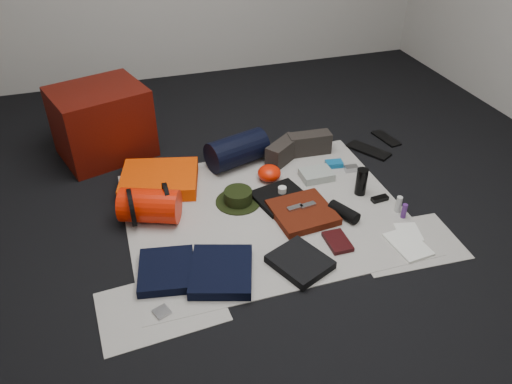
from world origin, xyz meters
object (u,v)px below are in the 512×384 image
object	(u,v)px
sleeping_pad	(160,179)
navy_duffel	(237,150)
red_cabinet	(102,122)
water_bottle	(361,182)
paperback_book	(338,242)
stuff_sack	(150,206)
compact_camera	(351,168)

from	to	relation	value
sleeping_pad	navy_duffel	size ratio (longest dim) A/B	1.18
sleeping_pad	navy_duffel	world-z (taller)	navy_duffel
red_cabinet	sleeping_pad	size ratio (longest dim) A/B	1.23
navy_duffel	water_bottle	xyz separation A→B (m)	(0.63, -0.57, -0.02)
navy_duffel	paperback_book	xyz separation A→B (m)	(0.30, -0.96, -0.09)
navy_duffel	water_bottle	distance (m)	0.85
sleeping_pad	red_cabinet	bearing A→B (deg)	119.33
sleeping_pad	stuff_sack	xyz separation A→B (m)	(-0.10, -0.34, 0.06)
stuff_sack	navy_duffel	world-z (taller)	navy_duffel
red_cabinet	compact_camera	bearing A→B (deg)	-42.98
stuff_sack	water_bottle	distance (m)	1.28
water_bottle	paperback_book	world-z (taller)	water_bottle
sleeping_pad	navy_duffel	bearing A→B (deg)	10.48
stuff_sack	compact_camera	distance (m)	1.34
sleeping_pad	stuff_sack	size ratio (longest dim) A/B	1.41
red_cabinet	paperback_book	distance (m)	1.79
red_cabinet	compact_camera	world-z (taller)	red_cabinet
paperback_book	compact_camera	bearing A→B (deg)	58.53
navy_duffel	compact_camera	distance (m)	0.77
compact_camera	paperback_book	bearing A→B (deg)	-116.83
water_bottle	red_cabinet	bearing A→B (deg)	146.03
sleeping_pad	water_bottle	xyz separation A→B (m)	(1.17, -0.47, 0.04)
paperback_book	red_cabinet	bearing A→B (deg)	129.83
sleeping_pad	water_bottle	distance (m)	1.26
stuff_sack	compact_camera	bearing A→B (deg)	5.32
stuff_sack	navy_duffel	size ratio (longest dim) A/B	0.83
paperback_book	water_bottle	bearing A→B (deg)	49.76
compact_camera	navy_duffel	bearing A→B (deg)	160.86
navy_duffel	compact_camera	xyz separation A→B (m)	(0.70, -0.31, -0.09)
stuff_sack	red_cabinet	bearing A→B (deg)	102.57
sleeping_pad	navy_duffel	xyz separation A→B (m)	(0.54, 0.10, 0.06)
water_bottle	stuff_sack	bearing A→B (deg)	174.24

